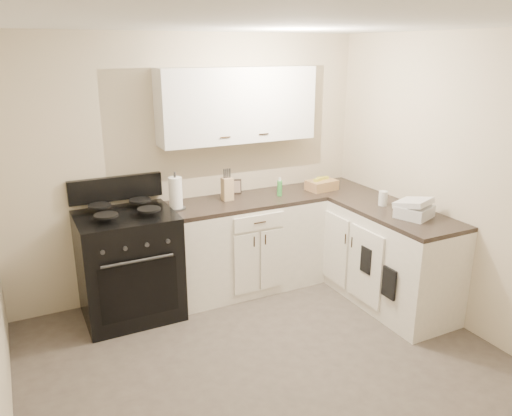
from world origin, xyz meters
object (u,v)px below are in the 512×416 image
wicker_basket (322,185)px  countertop_grill (414,212)px  knife_block (227,189)px  paper_towel (176,193)px  stove (129,268)px

wicker_basket → countertop_grill: countertop_grill is taller
knife_block → wicker_basket: knife_block is taller
paper_towel → stove: bearing=-175.3°
paper_towel → countertop_grill: 2.14m
paper_towel → wicker_basket: size_ratio=0.98×
stove → wicker_basket: (2.05, -0.02, 0.53)m
stove → countertop_grill: (2.27, -1.13, 0.53)m
stove → knife_block: 1.18m
stove → wicker_basket: bearing=-0.6°
knife_block → wicker_basket: (1.03, -0.11, -0.06)m
stove → countertop_grill: countertop_grill is taller
stove → paper_towel: (0.48, 0.04, 0.63)m
knife_block → paper_towel: (-0.53, -0.05, 0.04)m
knife_block → paper_towel: bearing=-176.7°
stove → paper_towel: size_ratio=3.43×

